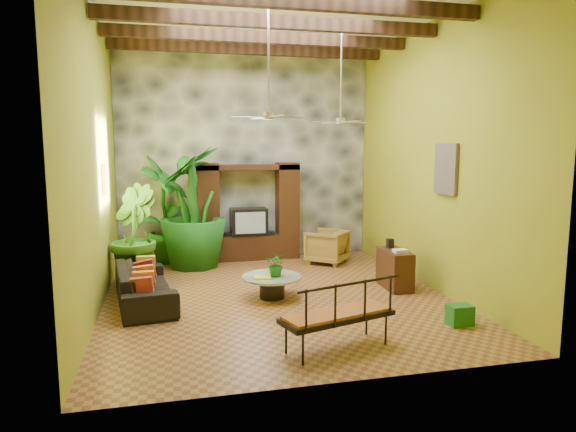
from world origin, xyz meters
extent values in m
plane|color=brown|center=(0.00, 0.00, 0.00)|extent=(7.00, 7.00, 0.00)
cube|color=silver|center=(0.00, 0.00, 5.00)|extent=(6.00, 7.00, 0.02)
cube|color=olive|center=(0.00, 3.50, 2.50)|extent=(6.00, 0.02, 5.00)
cube|color=olive|center=(-3.00, 0.00, 2.50)|extent=(0.02, 7.00, 5.00)
cube|color=olive|center=(3.00, 0.00, 2.50)|extent=(0.02, 7.00, 5.00)
cube|color=#36393E|center=(0.00, 3.44, 2.50)|extent=(5.98, 0.10, 4.98)
cube|color=#371F11|center=(0.00, -1.30, 4.78)|extent=(5.95, 0.16, 0.22)
cube|color=#371F11|center=(0.00, 0.00, 4.78)|extent=(5.95, 0.16, 0.22)
cube|color=#371F11|center=(0.00, 1.30, 4.78)|extent=(5.95, 0.16, 0.22)
cube|color=#371F11|center=(0.00, 2.60, 4.78)|extent=(5.95, 0.16, 0.22)
cube|color=#33180E|center=(0.00, 3.14, 0.30)|extent=(2.40, 0.50, 0.60)
cube|color=#33180E|center=(-0.95, 3.14, 1.30)|extent=(0.50, 0.48, 2.00)
cube|color=#33180E|center=(0.95, 3.14, 1.30)|extent=(0.50, 0.48, 2.00)
cube|color=#33180E|center=(0.00, 3.14, 2.20)|extent=(2.40, 0.48, 0.12)
cube|color=black|center=(0.00, 3.12, 0.92)|extent=(0.85, 0.52, 0.62)
cube|color=#8C99A8|center=(0.00, 2.85, 0.92)|extent=(0.70, 0.02, 0.50)
cylinder|color=#BCBCC1|center=(-0.20, -0.40, 4.10)|extent=(0.04, 0.04, 1.80)
cylinder|color=#BCBCC1|center=(-0.20, -0.40, 3.20)|extent=(0.18, 0.18, 0.12)
cube|color=#BCBCC1|center=(0.15, -0.31, 3.18)|extent=(0.58, 0.26, 0.01)
cube|color=#BCBCC1|center=(-0.29, -0.05, 3.18)|extent=(0.26, 0.58, 0.01)
cube|color=#BCBCC1|center=(-0.55, -0.49, 3.18)|extent=(0.58, 0.26, 0.01)
cube|color=#BCBCC1|center=(-0.11, -0.75, 3.18)|extent=(0.26, 0.58, 0.01)
cylinder|color=#BCBCC1|center=(1.60, 1.20, 4.10)|extent=(0.04, 0.04, 1.80)
cylinder|color=#BCBCC1|center=(1.60, 1.20, 3.20)|extent=(0.18, 0.18, 0.12)
cube|color=#BCBCC1|center=(1.95, 1.29, 3.18)|extent=(0.58, 0.26, 0.01)
cube|color=#BCBCC1|center=(1.51, 1.55, 3.18)|extent=(0.26, 0.58, 0.01)
cube|color=#BCBCC1|center=(1.25, 1.11, 3.18)|extent=(0.58, 0.26, 0.01)
cube|color=#BCBCC1|center=(1.69, 0.85, 3.18)|extent=(0.26, 0.58, 0.01)
cube|color=orange|center=(-2.96, 1.00, 2.10)|extent=(0.06, 0.32, 0.55)
cube|color=#245B84|center=(2.96, -0.60, 2.30)|extent=(0.06, 0.70, 0.90)
imported|color=black|center=(-2.30, 0.09, 0.33)|extent=(1.15, 2.32, 0.65)
imported|color=brown|center=(1.70, 2.30, 0.39)|extent=(1.18, 1.18, 0.77)
imported|color=#1B691C|center=(-1.94, 3.15, 1.26)|extent=(1.47, 1.60, 2.51)
imported|color=#2E671B|center=(-2.56, 1.45, 0.99)|extent=(1.12, 1.27, 1.97)
imported|color=#175A17|center=(-1.32, 2.63, 1.34)|extent=(1.91, 1.91, 2.68)
cylinder|color=black|center=(-0.09, -0.07, 0.18)|extent=(0.45, 0.45, 0.36)
cylinder|color=#ADB9B5|center=(-0.09, -0.07, 0.38)|extent=(1.07, 1.07, 0.04)
imported|color=#17591B|center=(-0.01, -0.09, 0.62)|extent=(0.48, 0.45, 0.44)
cube|color=yellow|center=(-0.29, -0.21, 0.42)|extent=(0.31, 0.24, 0.03)
cube|color=black|center=(0.29, -2.55, 0.45)|extent=(1.66, 0.96, 0.06)
cube|color=#A65423|center=(0.29, -2.55, 0.49)|extent=(1.57, 0.89, 0.06)
cube|color=black|center=(0.29, -2.84, 0.72)|extent=(1.52, 0.49, 0.54)
cube|color=#321F0F|center=(2.32, 0.00, 0.37)|extent=(0.45, 0.93, 0.74)
cube|color=#1C6A2E|center=(2.42, -2.10, 0.16)|extent=(0.36, 0.27, 0.31)
camera|label=1|loc=(-1.87, -8.82, 2.74)|focal=32.00mm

